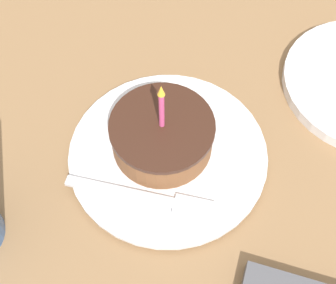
{
  "coord_description": "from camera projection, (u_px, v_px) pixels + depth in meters",
  "views": [
    {
      "loc": [
        0.1,
        -0.25,
        0.49
      ],
      "look_at": [
        0.02,
        0.02,
        0.04
      ],
      "focal_mm": 50.0,
      "sensor_mm": 36.0,
      "label": 1
    }
  ],
  "objects": [
    {
      "name": "ground_plane",
      "position": [
        151.0,
        175.0,
        0.58
      ],
      "size": [
        2.4,
        2.4,
        0.04
      ],
      "color": "olive",
      "rests_on": "ground"
    },
    {
      "name": "plate",
      "position": [
        168.0,
        154.0,
        0.56
      ],
      "size": [
        0.24,
        0.24,
        0.01
      ],
      "color": "silver",
      "rests_on": "ground_plane"
    },
    {
      "name": "cake_slice",
      "position": [
        162.0,
        135.0,
        0.54
      ],
      "size": [
        0.12,
        0.12,
        0.11
      ],
      "color": "brown",
      "rests_on": "plate"
    },
    {
      "name": "fork",
      "position": [
        150.0,
        198.0,
        0.52
      ],
      "size": [
        0.17,
        0.03,
        0.0
      ],
      "color": "silver",
      "rests_on": "plate"
    }
  ]
}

